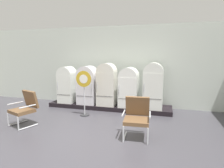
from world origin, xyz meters
name	(u,v)px	position (x,y,z in m)	size (l,w,h in m)	color
ground	(72,143)	(0.00, 0.00, -0.03)	(12.00, 10.00, 0.05)	#403E44
back_wall	(113,66)	(0.00, 3.66, 1.61)	(11.76, 0.12, 3.19)	silver
display_plinth	(109,106)	(0.00, 3.02, 0.08)	(4.71, 0.95, 0.16)	black
refrigerator_0	(67,83)	(-1.70, 2.88, 0.92)	(0.61, 0.62, 1.44)	white
refrigerator_1	(88,84)	(-0.82, 2.90, 0.93)	(0.71, 0.65, 1.48)	white
refrigerator_2	(107,83)	(-0.04, 2.88, 1.00)	(0.67, 0.62, 1.59)	silver
refrigerator_3	(129,86)	(0.79, 2.94, 0.92)	(0.67, 0.73, 1.44)	white
refrigerator_4	(153,84)	(1.67, 2.94, 1.02)	(0.68, 0.73, 1.62)	white
armchair_left	(25,107)	(-1.85, 0.66, 0.55)	(0.81, 0.84, 1.00)	silver
armchair_right	(137,116)	(1.42, 0.72, 0.55)	(0.71, 0.72, 1.00)	silver
sign_stand	(84,92)	(-0.54, 1.93, 0.81)	(0.54, 0.32, 1.53)	#2D2D30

